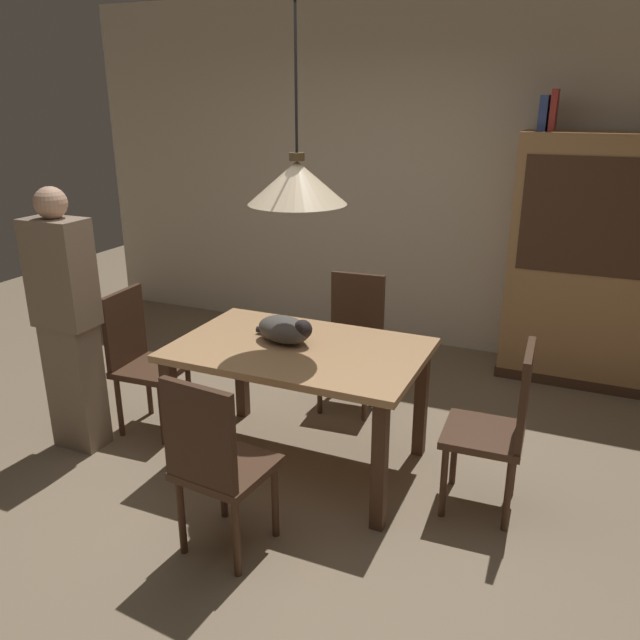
% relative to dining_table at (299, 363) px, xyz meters
% --- Properties ---
extents(ground, '(10.00, 10.00, 0.00)m').
position_rel_dining_table_xyz_m(ground, '(0.07, -0.36, -0.65)').
color(ground, '#847056').
extents(back_wall, '(6.40, 0.10, 2.90)m').
position_rel_dining_table_xyz_m(back_wall, '(0.07, 2.29, 0.80)').
color(back_wall, beige).
rests_on(back_wall, ground).
extents(dining_table, '(1.40, 0.90, 0.75)m').
position_rel_dining_table_xyz_m(dining_table, '(0.00, 0.00, 0.00)').
color(dining_table, tan).
rests_on(dining_table, ground).
extents(chair_right_side, '(0.42, 0.42, 0.93)m').
position_rel_dining_table_xyz_m(chair_right_side, '(1.13, 0.00, -0.14)').
color(chair_right_side, '#472D1E').
rests_on(chair_right_side, ground).
extents(chair_far_back, '(0.43, 0.43, 0.93)m').
position_rel_dining_table_xyz_m(chair_far_back, '(-0.01, 0.88, -0.14)').
color(chair_far_back, '#472D1E').
rests_on(chair_far_back, ground).
extents(chair_left_side, '(0.42, 0.42, 0.93)m').
position_rel_dining_table_xyz_m(chair_left_side, '(-1.13, -0.00, -0.14)').
color(chair_left_side, '#472D1E').
rests_on(chair_left_side, ground).
extents(chair_near_front, '(0.44, 0.44, 0.93)m').
position_rel_dining_table_xyz_m(chair_near_front, '(-0.01, -0.88, -0.14)').
color(chair_near_front, '#472D1E').
rests_on(chair_near_front, ground).
extents(cat_sleeping, '(0.40, 0.30, 0.16)m').
position_rel_dining_table_xyz_m(cat_sleeping, '(-0.10, 0.03, 0.18)').
color(cat_sleeping, '#4C4742').
rests_on(cat_sleeping, dining_table).
extents(pendant_lamp, '(0.52, 0.52, 1.30)m').
position_rel_dining_table_xyz_m(pendant_lamp, '(0.00, 0.00, 1.01)').
color(pendant_lamp, beige).
extents(hutch_bookcase, '(1.12, 0.45, 1.85)m').
position_rel_dining_table_xyz_m(hutch_bookcase, '(1.42, 1.96, 0.24)').
color(hutch_bookcase, '#A87A4C').
rests_on(hutch_bookcase, ground).
extents(book_blue_wide, '(0.06, 0.24, 0.24)m').
position_rel_dining_table_xyz_m(book_blue_wide, '(1.00, 1.96, 1.32)').
color(book_blue_wide, '#384C93').
rests_on(book_blue_wide, hutch_bookcase).
extents(book_red_tall, '(0.04, 0.22, 0.28)m').
position_rel_dining_table_xyz_m(book_red_tall, '(1.06, 1.96, 1.34)').
color(book_red_tall, '#B73833').
rests_on(book_red_tall, hutch_bookcase).
extents(person_standing, '(0.36, 0.22, 1.61)m').
position_rel_dining_table_xyz_m(person_standing, '(-1.36, -0.35, 0.16)').
color(person_standing, '#84705B').
rests_on(person_standing, ground).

